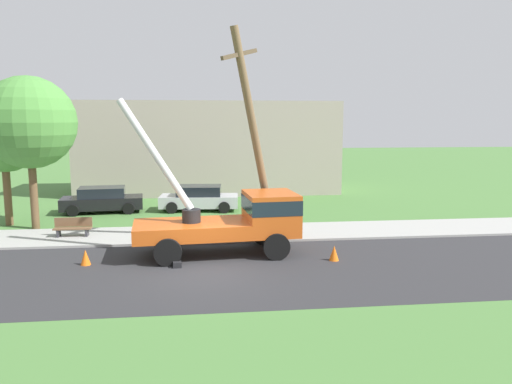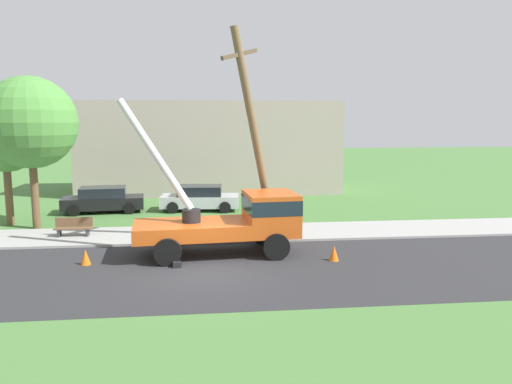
% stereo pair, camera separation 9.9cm
% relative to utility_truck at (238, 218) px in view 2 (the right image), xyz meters
% --- Properties ---
extents(ground_plane, '(120.00, 120.00, 0.00)m').
position_rel_utility_truck_xyz_m(ground_plane, '(-1.33, 9.75, -1.41)').
color(ground_plane, '#477538').
extents(road_asphalt, '(80.00, 7.54, 0.01)m').
position_rel_utility_truck_xyz_m(road_asphalt, '(-1.33, -2.25, -1.40)').
color(road_asphalt, '#2B2B2D').
rests_on(road_asphalt, ground).
extents(sidewalk_strip, '(80.00, 3.39, 0.10)m').
position_rel_utility_truck_xyz_m(sidewalk_strip, '(-1.33, 3.21, -1.36)').
color(sidewalk_strip, '#9E9E99').
rests_on(sidewalk_strip, ground).
extents(utility_truck, '(6.93, 3.24, 5.98)m').
position_rel_utility_truck_xyz_m(utility_truck, '(0.00, 0.00, 0.00)').
color(utility_truck, '#C65119').
rests_on(utility_truck, ground).
extents(leaning_utility_pole, '(2.57, 1.99, 8.79)m').
position_rel_utility_truck_xyz_m(leaning_utility_pole, '(0.82, 1.44, 3.11)').
color(leaning_utility_pole, brown).
rests_on(leaning_utility_pole, ground).
extents(traffic_cone_ahead, '(0.36, 0.36, 0.56)m').
position_rel_utility_truck_xyz_m(traffic_cone_ahead, '(3.44, -1.46, -1.13)').
color(traffic_cone_ahead, orange).
rests_on(traffic_cone_ahead, ground).
extents(traffic_cone_behind, '(0.36, 0.36, 0.56)m').
position_rel_utility_truck_xyz_m(traffic_cone_behind, '(-5.55, -0.97, -1.13)').
color(traffic_cone_behind, orange).
rests_on(traffic_cone_behind, ground).
extents(parked_sedan_black, '(4.56, 2.30, 1.42)m').
position_rel_utility_truck_xyz_m(parked_sedan_black, '(-6.85, 9.44, -0.70)').
color(parked_sedan_black, black).
rests_on(parked_sedan_black, ground).
extents(parked_sedan_silver, '(4.54, 2.26, 1.42)m').
position_rel_utility_truck_xyz_m(parked_sedan_silver, '(-1.46, 9.42, -0.70)').
color(parked_sedan_silver, '#B7B7BF').
rests_on(parked_sedan_silver, ground).
extents(park_bench, '(1.60, 0.45, 0.90)m').
position_rel_utility_truck_xyz_m(park_bench, '(-6.98, 3.28, -0.95)').
color(park_bench, brown).
rests_on(park_bench, ground).
extents(roadside_tree_near, '(3.92, 3.92, 6.55)m').
position_rel_utility_truck_xyz_m(roadside_tree_near, '(-10.78, 6.47, 3.16)').
color(roadside_tree_near, brown).
rests_on(roadside_tree_near, ground).
extents(roadside_tree_far, '(4.29, 4.29, 7.17)m').
position_rel_utility_truck_xyz_m(roadside_tree_far, '(-9.23, 5.46, 3.60)').
color(roadside_tree_far, brown).
rests_on(roadside_tree_far, ground).
extents(lowrise_building_backdrop, '(18.00, 6.00, 6.40)m').
position_rel_utility_truck_xyz_m(lowrise_building_backdrop, '(-0.68, 17.19, 1.79)').
color(lowrise_building_backdrop, '#A5998C').
rests_on(lowrise_building_backdrop, ground).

